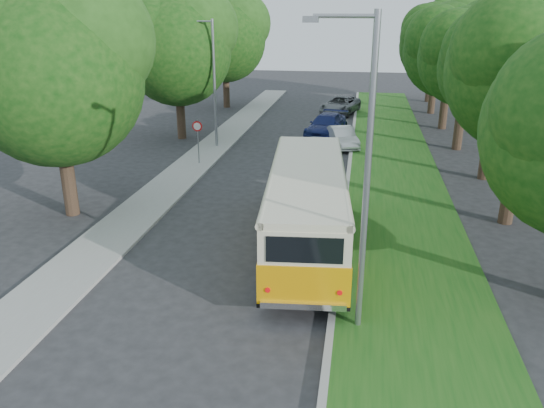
% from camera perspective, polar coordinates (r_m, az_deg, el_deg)
% --- Properties ---
extents(ground, '(120.00, 120.00, 0.00)m').
position_cam_1_polar(ground, '(17.32, -5.15, -7.33)').
color(ground, '#27272A').
rests_on(ground, ground).
extents(curb, '(0.20, 70.00, 0.15)m').
position_cam_1_polar(curb, '(21.35, 7.66, -1.74)').
color(curb, gray).
rests_on(curb, ground).
extents(grass_verge, '(4.50, 70.00, 0.13)m').
position_cam_1_polar(grass_verge, '(21.43, 13.94, -2.12)').
color(grass_verge, '#195115').
rests_on(grass_verge, ground).
extents(sidewalk, '(2.20, 70.00, 0.12)m').
position_cam_1_polar(sidewalk, '(23.12, -13.61, -0.44)').
color(sidewalk, gray).
rests_on(sidewalk, ground).
extents(treeline, '(24.27, 41.91, 9.46)m').
position_cam_1_polar(treeline, '(32.90, 8.32, 16.41)').
color(treeline, '#332319').
rests_on(treeline, ground).
extents(lamppost_near, '(1.71, 0.16, 8.00)m').
position_cam_1_polar(lamppost_near, '(12.85, 9.83, 3.55)').
color(lamppost_near, gray).
rests_on(lamppost_near, ground).
extents(lamppost_far, '(1.71, 0.16, 7.50)m').
position_cam_1_polar(lamppost_far, '(32.28, -6.40, 13.19)').
color(lamppost_far, gray).
rests_on(lamppost_far, ground).
extents(warning_sign, '(0.56, 0.10, 2.50)m').
position_cam_1_polar(warning_sign, '(28.83, -8.00, 7.43)').
color(warning_sign, gray).
rests_on(warning_sign, ground).
extents(vintage_bus, '(3.47, 10.20, 2.97)m').
position_cam_1_polar(vintage_bus, '(18.38, 3.76, -0.56)').
color(vintage_bus, orange).
rests_on(vintage_bus, ground).
extents(car_silver, '(2.02, 4.20, 1.39)m').
position_cam_1_polar(car_silver, '(29.36, 4.66, 5.75)').
color(car_silver, '#A3A2A7').
rests_on(car_silver, ground).
extents(car_white, '(2.34, 3.93, 1.22)m').
position_cam_1_polar(car_white, '(33.08, 7.56, 7.14)').
color(car_white, silver).
rests_on(car_white, ground).
extents(car_blue, '(2.98, 5.27, 1.44)m').
position_cam_1_polar(car_blue, '(35.85, 5.88, 8.40)').
color(car_blue, navy).
rests_on(car_blue, ground).
extents(car_grey, '(3.48, 5.49, 1.41)m').
position_cam_1_polar(car_grey, '(43.98, 7.36, 10.50)').
color(car_grey, slate).
rests_on(car_grey, ground).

